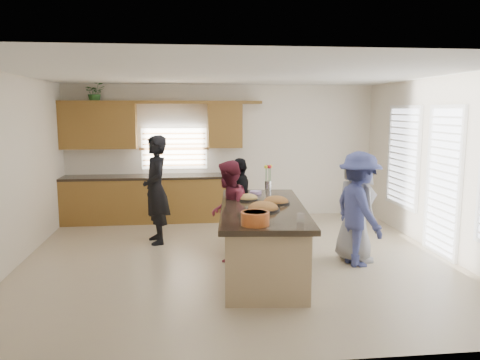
{
  "coord_description": "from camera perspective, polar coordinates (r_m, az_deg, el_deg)",
  "views": [
    {
      "loc": [
        -0.74,
        -6.88,
        2.29
      ],
      "look_at": [
        0.11,
        0.58,
        1.15
      ],
      "focal_mm": 35.0,
      "sensor_mm": 36.0,
      "label": 1
    }
  ],
  "objects": [
    {
      "name": "floor",
      "position": [
        7.29,
        -0.36,
        -9.69
      ],
      "size": [
        6.5,
        6.5,
        0.0
      ],
      "primitive_type": "plane",
      "color": "tan",
      "rests_on": "ground"
    },
    {
      "name": "room_shell",
      "position": [
        6.93,
        -0.37,
        5.41
      ],
      "size": [
        6.52,
        6.02,
        2.81
      ],
      "color": "silver",
      "rests_on": "ground"
    },
    {
      "name": "back_cabinetry",
      "position": [
        9.74,
        -10.73,
        0.34
      ],
      "size": [
        4.08,
        0.66,
        2.46
      ],
      "color": "brown",
      "rests_on": "ground"
    },
    {
      "name": "right_wall_glazing",
      "position": [
        7.88,
        23.73,
        0.99
      ],
      "size": [
        0.06,
        4.0,
        2.25
      ],
      "color": "white",
      "rests_on": "ground"
    },
    {
      "name": "island",
      "position": [
        6.67,
        2.72,
        -7.37
      ],
      "size": [
        1.42,
        2.8,
        0.95
      ],
      "rotation": [
        0.0,
        0.0,
        -0.1
      ],
      "color": "tan",
      "rests_on": "ground"
    },
    {
      "name": "platter_front",
      "position": [
        6.27,
        2.85,
        -3.46
      ],
      "size": [
        0.45,
        0.45,
        0.18
      ],
      "color": "black",
      "rests_on": "island"
    },
    {
      "name": "platter_mid",
      "position": [
        6.73,
        4.41,
        -2.64
      ],
      "size": [
        0.4,
        0.4,
        0.16
      ],
      "color": "black",
      "rests_on": "island"
    },
    {
      "name": "platter_back",
      "position": [
        6.97,
        1.0,
        -2.23
      ],
      "size": [
        0.32,
        0.32,
        0.13
      ],
      "color": "black",
      "rests_on": "island"
    },
    {
      "name": "salad_bowl",
      "position": [
        5.46,
        1.86,
        -4.61
      ],
      "size": [
        0.33,
        0.33,
        0.16
      ],
      "color": "#C35A23",
      "rests_on": "island"
    },
    {
      "name": "clear_cup",
      "position": [
        5.62,
        7.39,
        -4.63
      ],
      "size": [
        0.09,
        0.09,
        0.11
      ],
      "primitive_type": "cylinder",
      "color": "white",
      "rests_on": "island"
    },
    {
      "name": "plate_stack",
      "position": [
        7.49,
        1.91,
        -1.51
      ],
      "size": [
        0.19,
        0.19,
        0.04
      ],
      "primitive_type": "cylinder",
      "color": "#BD9AE0",
      "rests_on": "island"
    },
    {
      "name": "flower_vase",
      "position": [
        7.75,
        3.46,
        0.44
      ],
      "size": [
        0.14,
        0.14,
        0.43
      ],
      "color": "silver",
      "rests_on": "island"
    },
    {
      "name": "potted_plant",
      "position": [
        9.87,
        -17.24,
        10.12
      ],
      "size": [
        0.44,
        0.41,
        0.42
      ],
      "primitive_type": "imported",
      "rotation": [
        0.0,
        0.0,
        0.22
      ],
      "color": "#30692A",
      "rests_on": "back_cabinetry"
    },
    {
      "name": "woman_left_back",
      "position": [
        8.11,
        -10.2,
        -1.17
      ],
      "size": [
        0.61,
        0.77,
        1.86
      ],
      "primitive_type": "imported",
      "rotation": [
        0.0,
        0.0,
        -1.3
      ],
      "color": "black",
      "rests_on": "ground"
    },
    {
      "name": "woman_left_mid",
      "position": [
        7.11,
        -1.43,
        -3.76
      ],
      "size": [
        0.78,
        0.88,
        1.53
      ],
      "primitive_type": "imported",
      "rotation": [
        0.0,
        0.0,
        -1.88
      ],
      "color": "maroon",
      "rests_on": "ground"
    },
    {
      "name": "woman_left_front",
      "position": [
        7.89,
        -0.03,
        -2.67
      ],
      "size": [
        0.42,
        0.89,
        1.49
      ],
      "primitive_type": "imported",
      "rotation": [
        0.0,
        0.0,
        -1.51
      ],
      "color": "black",
      "rests_on": "ground"
    },
    {
      "name": "woman_right_back",
      "position": [
        7.08,
        14.29,
        -3.44
      ],
      "size": [
        0.78,
        1.17,
        1.69
      ],
      "primitive_type": "imported",
      "rotation": [
        0.0,
        0.0,
        1.72
      ],
      "color": "#39417D",
      "rests_on": "ground"
    },
    {
      "name": "woman_right_front",
      "position": [
        7.24,
        13.97,
        -3.28
      ],
      "size": [
        0.72,
        0.92,
        1.66
      ],
      "primitive_type": "imported",
      "rotation": [
        0.0,
        0.0,
        1.83
      ],
      "color": "gray",
      "rests_on": "ground"
    }
  ]
}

